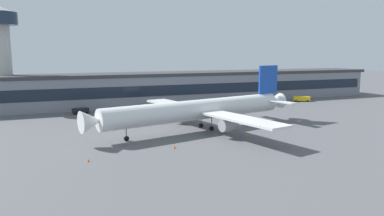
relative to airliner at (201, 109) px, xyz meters
The scene contains 11 objects.
ground_plane 9.12m from the airliner, ahead, with size 600.00×600.00×0.00m, color #56565B.
terminal_building 49.70m from the airliner, 81.33° to the left, with size 180.90×16.86×11.70m.
airliner is the anchor object (origin of this frame).
control_tower 72.99m from the airliner, 132.57° to the left, with size 11.20×11.20×33.93m.
baggage_tug 44.52m from the airliner, 53.90° to the left, with size 3.75×4.08×1.85m.
belt_loader 67.22m from the airliner, 30.28° to the left, with size 6.51×5.04×1.95m.
pushback_tractor 44.45m from the airliner, 125.26° to the left, with size 5.12×3.25×1.75m.
traffic_cone_0 8.17m from the airliner, 81.14° to the right, with size 0.53×0.53×0.66m, color #F2590C.
traffic_cone_1 33.78m from the airliner, 149.74° to the right, with size 0.44×0.44×0.55m, color #F2590C.
traffic_cone_2 19.09m from the airliner, 130.39° to the right, with size 0.54×0.54×0.68m, color #F2590C.
traffic_cone_3 13.75m from the airliner, 54.71° to the right, with size 0.57×0.57×0.72m, color #F2590C.
Camera 1 is at (-42.10, -80.22, 18.75)m, focal length 33.32 mm.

